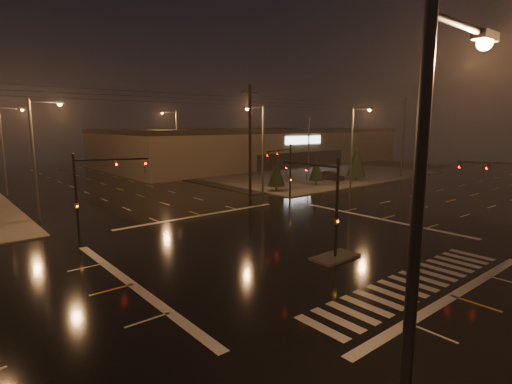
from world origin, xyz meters
TOP-DOWN VIEW (x-y plane):
  - ground at (0.00, 0.00)m, footprint 140.00×140.00m
  - sidewalk_ne at (30.00, 30.00)m, footprint 36.00×36.00m
  - median_island at (0.00, -4.00)m, footprint 3.00×1.60m
  - crosswalk at (0.00, -9.00)m, footprint 15.00×2.60m
  - stop_bar_near at (0.00, -11.00)m, footprint 16.00×0.50m
  - stop_bar_far at (0.00, 11.00)m, footprint 16.00×0.50m
  - parking_lot at (35.00, 28.00)m, footprint 50.00×24.00m
  - retail_building at (35.00, 45.99)m, footprint 60.20×28.30m
  - signal_mast_median at (0.00, -3.07)m, footprint 0.25×4.59m
  - signal_mast_ne at (9.50, 10.14)m, footprint 4.84×1.86m
  - signal_mast_nw at (-9.50, 10.14)m, footprint 4.84×1.86m
  - signal_mast_se at (10.23, -9.75)m, footprint 1.55×3.87m
  - streetlight_0 at (-11.18, -15.00)m, footprint 2.77×0.32m
  - streetlight_1 at (-11.18, 18.00)m, footprint 2.77×0.32m
  - streetlight_2 at (-11.18, 34.00)m, footprint 2.77×0.32m
  - streetlight_3 at (11.18, 16.00)m, footprint 2.77×0.32m
  - streetlight_4 at (11.18, 36.00)m, footprint 2.77×0.32m
  - streetlight_6 at (22.00, 11.18)m, footprint 0.32×2.77m
  - utility_pole_1 at (8.00, 14.00)m, footprint 2.20×0.32m
  - utility_pole_2 at (38.00, 14.00)m, footprint 2.20×0.32m
  - conifer_0 at (13.73, 16.10)m, footprint 2.08×2.08m
  - conifer_1 at (21.08, 16.33)m, footprint 1.92×1.92m
  - conifer_2 at (28.96, 15.77)m, footprint 2.74×2.74m
  - car_parked at (26.22, 18.23)m, footprint 2.27×4.41m

SIDE VIEW (x-z plane):
  - ground at x=0.00m, z-range 0.00..0.00m
  - crosswalk at x=0.00m, z-range 0.00..0.01m
  - stop_bar_near at x=0.00m, z-range 0.00..0.01m
  - stop_bar_far at x=0.00m, z-range 0.00..0.01m
  - parking_lot at x=35.00m, z-range 0.00..0.08m
  - sidewalk_ne at x=30.00m, z-range 0.00..0.12m
  - median_island at x=0.00m, z-range 0.00..0.15m
  - car_parked at x=26.22m, z-range 0.00..1.44m
  - conifer_1 at x=21.08m, z-range 0.35..4.05m
  - conifer_0 at x=13.73m, z-range 0.35..4.30m
  - conifer_2 at x=28.96m, z-range 0.35..5.33m
  - signal_mast_se at x=10.23m, z-range 0.71..6.71m
  - signal_mast_median at x=0.00m, z-range 0.75..6.75m
  - signal_mast_ne at x=9.50m, z-range 0.79..6.79m
  - signal_mast_nw at x=-9.50m, z-range 0.79..6.79m
  - retail_building at x=35.00m, z-range 0.24..7.44m
  - streetlight_0 at x=-11.18m, z-range 0.80..10.80m
  - streetlight_1 at x=-11.18m, z-range 0.80..10.80m
  - streetlight_2 at x=-11.18m, z-range 0.80..10.80m
  - streetlight_3 at x=11.18m, z-range 0.80..10.80m
  - streetlight_4 at x=11.18m, z-range 0.80..10.80m
  - streetlight_6 at x=22.00m, z-range 0.80..10.80m
  - utility_pole_1 at x=8.00m, z-range 0.13..12.13m
  - utility_pole_2 at x=38.00m, z-range 0.13..12.13m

